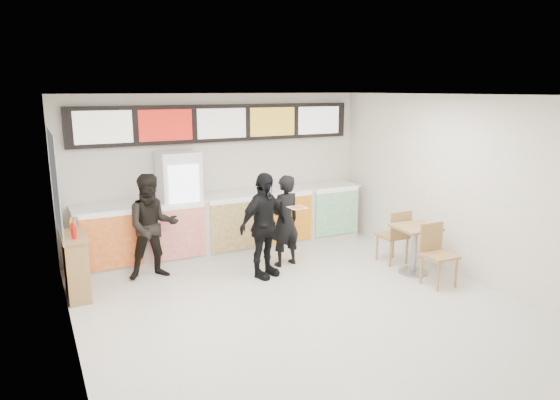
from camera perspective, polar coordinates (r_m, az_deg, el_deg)
floor at (r=7.14m, az=3.57°, el=-12.98°), size 7.00×7.00×0.00m
ceiling at (r=6.45m, az=3.94°, el=11.85°), size 7.00×7.00×0.00m
wall_back at (r=9.75m, az=-6.82°, el=3.16°), size 6.00×0.00×6.00m
wall_left at (r=5.76m, az=-22.93°, el=-4.34°), size 0.00×7.00×7.00m
wall_right at (r=8.54m, az=21.34°, el=1.05°), size 0.00×7.00×7.00m
service_counter at (r=9.57m, az=-5.83°, el=-2.67°), size 5.56×0.77×1.14m
menu_board at (r=9.56m, az=-6.78°, el=8.71°), size 5.50×0.14×0.70m
drinks_fridge at (r=9.20m, az=-11.35°, el=-0.73°), size 0.70×0.67×2.00m
mirror_panel at (r=8.10m, az=-24.38°, el=2.00°), size 0.01×2.00×1.50m
customer_main at (r=8.77m, az=0.56°, el=-2.39°), size 0.65×0.48×1.63m
customer_left at (r=8.44m, az=-14.37°, el=-2.96°), size 0.90×0.73×1.75m
customer_mid at (r=8.22m, az=-1.90°, el=-2.94°), size 1.12×0.79×1.76m
pizza_slice at (r=8.30m, az=2.00°, el=-0.82°), size 0.36×0.36×0.02m
cafe_table at (r=8.75m, az=15.16°, el=-4.50°), size 0.69×1.70×0.99m
condiment_ledge at (r=8.14m, az=-22.28°, el=-6.91°), size 0.35×0.86×1.15m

